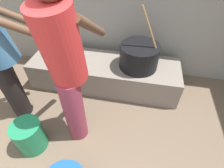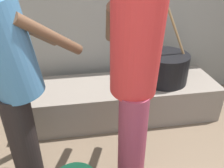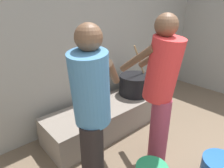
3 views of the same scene
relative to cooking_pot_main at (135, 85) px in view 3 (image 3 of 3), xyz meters
The scene contains 5 objects.
block_enclosure_rear 0.98m from the cooking_pot_main, 136.63° to the left, with size 5.43×0.20×2.30m, color gray.
hearth_ledge 0.56m from the cooking_pot_main, behind, with size 1.99×0.60×0.38m, color slate.
cooking_pot_main is the anchor object (origin of this frame).
cook_in_blue_shirt 1.50m from the cooking_pot_main, 152.26° to the right, with size 0.70×0.65×1.54m.
cook_in_red_shirt 1.05m from the cooking_pot_main, 123.74° to the right, with size 0.40×0.69×1.59m.
Camera 3 is at (-1.53, 0.20, 1.64)m, focal length 31.17 mm.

